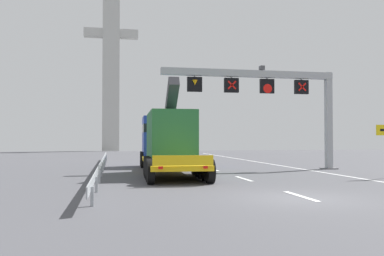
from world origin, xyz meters
The scene contains 7 objects.
ground centered at (0.00, 0.00, 0.00)m, with size 112.00×112.00×0.00m, color #4C4C51.
lane_markings centered at (0.28, 16.54, 0.01)m, with size 0.20×47.69×0.01m.
edge_line_right centered at (6.20, 12.00, 0.01)m, with size 0.20×63.00×0.01m, color silver.
overhead_lane_gantry centered at (3.88, 12.32, 5.30)m, with size 11.86×0.90×6.83m.
heavy_haul_truck_yellow centered at (-2.99, 12.55, 1.99)m, with size 3.43×14.13×5.30m.
guardrail_left centered at (-6.92, 12.56, 0.56)m, with size 0.13×29.12×0.76m.
bridge_pylon_distant centered at (-6.69, 57.17, 16.41)m, with size 9.00×2.00×32.04m.
Camera 1 is at (-6.25, -13.14, 2.04)m, focal length 38.39 mm.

